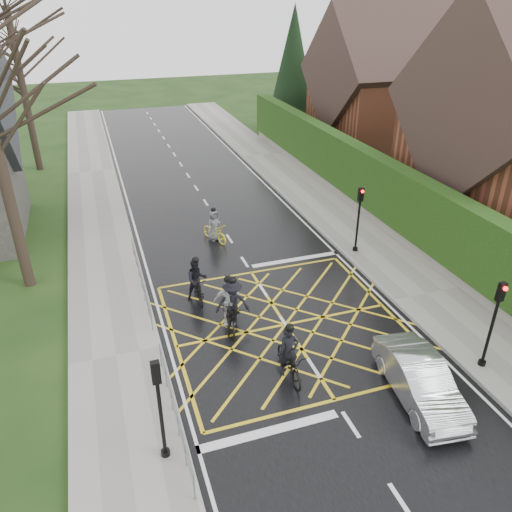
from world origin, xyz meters
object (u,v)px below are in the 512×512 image
cyclist_rear (289,359)px  cyclist_front (229,307)px  cyclist_mid (233,309)px  cyclist_back (197,284)px  cyclist_lead (214,229)px  car (420,380)px

cyclist_rear → cyclist_front: cyclist_front is taller
cyclist_mid → cyclist_back: bearing=125.0°
cyclist_back → cyclist_front: bearing=-69.6°
cyclist_rear → cyclist_lead: (0.17, 10.11, -0.03)m
cyclist_rear → cyclist_front: (-1.04, 3.20, 0.13)m
cyclist_back → cyclist_mid: (0.82, -2.19, 0.05)m
cyclist_back → cyclist_front: (0.72, -2.04, 0.05)m
cyclist_rear → cyclist_mid: 3.19m
cyclist_mid → cyclist_lead: (1.11, 7.06, -0.16)m
cyclist_rear → cyclist_lead: 10.11m
car → cyclist_mid: bearing=136.5°
cyclist_rear → cyclist_front: 3.36m
cyclist_back → car: cyclist_back is taller
cyclist_mid → cyclist_front: (-0.10, 0.15, -0.00)m
cyclist_back → cyclist_lead: 5.24m
cyclist_rear → car: bearing=-32.1°
cyclist_lead → car: (3.11, -12.23, 0.06)m
cyclist_front → cyclist_lead: bearing=99.3°
cyclist_rear → cyclist_lead: cyclist_rear is taller
cyclist_mid → cyclist_front: size_ratio=1.06×
car → cyclist_back: bearing=131.7°
cyclist_back → cyclist_mid: size_ratio=0.83×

